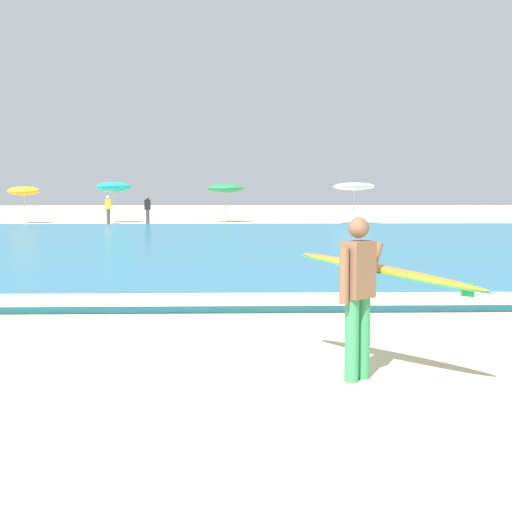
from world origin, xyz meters
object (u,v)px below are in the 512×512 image
(beach_umbrella_2, at_px, (225,188))
(beachgoer_near_row_mid, at_px, (108,209))
(beach_umbrella_1, at_px, (114,187))
(beach_umbrella_3, at_px, (354,187))
(beach_umbrella_0, at_px, (24,191))
(surfer_with_board, at_px, (372,282))
(beachgoer_near_row_left, at_px, (148,210))

(beach_umbrella_2, height_order, beachgoer_near_row_mid, beach_umbrella_2)
(beach_umbrella_1, height_order, beach_umbrella_3, beach_umbrella_1)
(beach_umbrella_0, xyz_separation_m, beach_umbrella_2, (11.39, 1.06, 0.15))
(beach_umbrella_3, relative_size, beachgoer_near_row_mid, 1.49)
(surfer_with_board, relative_size, beach_umbrella_3, 0.89)
(beach_umbrella_0, bearing_deg, beachgoer_near_row_left, -17.98)
(beach_umbrella_0, bearing_deg, beach_umbrella_3, -5.19)
(surfer_with_board, xyz_separation_m, beach_umbrella_3, (5.15, 33.98, 1.05))
(beachgoer_near_row_mid, bearing_deg, surfer_with_board, -76.27)
(beach_umbrella_3, bearing_deg, beachgoer_near_row_left, -176.63)
(surfer_with_board, distance_m, beach_umbrella_1, 37.07)
(beach_umbrella_2, height_order, beach_umbrella_3, beach_umbrella_3)
(surfer_with_board, height_order, beachgoer_near_row_mid, surfer_with_board)
(beach_umbrella_3, distance_m, beachgoer_near_row_mid, 13.70)
(beach_umbrella_2, bearing_deg, beachgoer_near_row_mid, -162.54)
(beach_umbrella_1, bearing_deg, beachgoer_near_row_left, -51.24)
(surfer_with_board, distance_m, beachgoer_near_row_left, 33.87)
(beach_umbrella_3, bearing_deg, surfer_with_board, -98.62)
(beach_umbrella_3, bearing_deg, beachgoer_near_row_mid, 177.04)
(beach_umbrella_2, xyz_separation_m, beachgoer_near_row_left, (-4.15, -3.41, -1.14))
(surfer_with_board, distance_m, beach_umbrella_0, 38.09)
(beach_umbrella_1, height_order, beachgoer_near_row_mid, beach_umbrella_1)
(surfer_with_board, bearing_deg, beachgoer_near_row_left, 100.43)
(surfer_with_board, height_order, beach_umbrella_2, beach_umbrella_2)
(beach_umbrella_2, distance_m, beachgoer_near_row_left, 5.50)
(beach_umbrella_3, relative_size, beachgoer_near_row_left, 1.49)
(beach_umbrella_0, height_order, beachgoer_near_row_mid, beach_umbrella_0)
(beach_umbrella_0, distance_m, beachgoer_near_row_left, 7.67)
(beach_umbrella_1, bearing_deg, beachgoer_near_row_mid, -94.06)
(beach_umbrella_0, height_order, beach_umbrella_1, beach_umbrella_1)
(beach_umbrella_2, bearing_deg, beachgoer_near_row_left, -140.61)
(beach_umbrella_3, xyz_separation_m, beachgoer_near_row_left, (-11.28, -0.66, -1.24))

